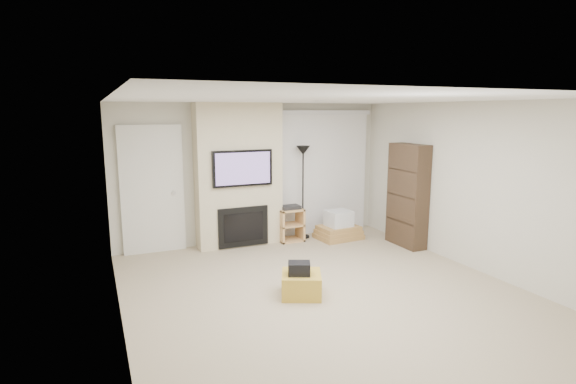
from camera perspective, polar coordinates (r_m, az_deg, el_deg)
name	(u,v)px	position (r m, az deg, el deg)	size (l,w,h in m)	color
floor	(325,293)	(6.07, 4.67, -12.62)	(5.00, 5.50, 0.00)	tan
ceiling	(328,99)	(5.60, 5.05, 11.67)	(5.00, 5.50, 0.00)	white
wall_back	(254,173)	(8.19, -4.37, 2.46)	(5.00, 2.50, 0.00)	beige
wall_front	(510,268)	(3.62, 26.35, -8.66)	(5.00, 2.50, 0.00)	beige
wall_left	(116,218)	(5.04, -21.04, -3.14)	(5.50, 2.50, 0.00)	beige
wall_right	(474,187)	(7.23, 22.55, 0.65)	(5.50, 2.50, 0.00)	beige
hvac_vent	(325,101)	(6.49, 4.75, 11.45)	(0.35, 0.18, 0.01)	silver
ottoman	(301,284)	(5.92, 1.70, -11.64)	(0.50, 0.50, 0.30)	gold
black_bag	(299,268)	(5.80, 1.42, -9.68)	(0.28, 0.22, 0.16)	black
fireplace_wall	(239,176)	(7.89, -6.26, 2.02)	(1.50, 0.47, 2.50)	beige
entry_door	(152,191)	(7.79, -16.85, 0.17)	(1.02, 0.11, 2.14)	silver
vertical_blinds	(323,168)	(8.71, 4.48, 3.07)	(1.98, 0.10, 2.37)	silver
floor_lamp	(303,166)	(8.28, 1.92, 3.34)	(0.26, 0.26, 1.73)	black
av_stand	(290,222)	(8.25, 0.26, -3.86)	(0.45, 0.38, 0.66)	tan
box_stack	(339,228)	(8.47, 6.44, -4.56)	(0.84, 0.66, 0.53)	#B6884A
bookshelf	(408,195)	(8.13, 14.94, -0.42)	(0.30, 0.80, 1.80)	#322418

